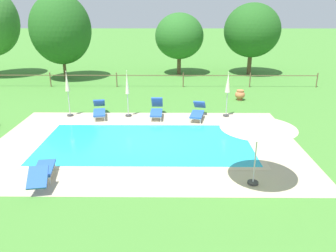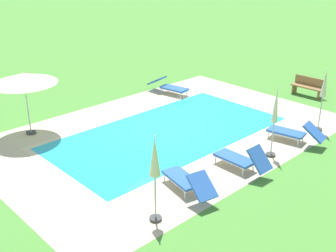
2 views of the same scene
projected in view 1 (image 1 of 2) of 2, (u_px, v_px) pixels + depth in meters
ground_plane at (146, 143)px, 14.37m from camera, size 160.00×160.00×0.00m
pool_deck_paving at (146, 143)px, 14.37m from camera, size 12.98×8.67×0.01m
swimming_pool_water at (146, 143)px, 14.37m from camera, size 8.86×4.55×0.01m
pool_coping_rim at (146, 143)px, 14.37m from camera, size 9.34×5.03×0.01m
sun_lounger_north_near_steps at (157, 110)px, 17.67m from camera, size 0.62×1.90×0.96m
sun_lounger_north_mid at (198, 112)px, 17.43m from camera, size 1.00×2.08×0.83m
sun_lounger_north_far at (99, 110)px, 17.71m from camera, size 0.97×2.08×0.83m
sun_lounger_south_end at (42, 171)px, 11.15m from camera, size 0.95×2.13×0.74m
patio_umbrella_open_foreground at (259, 123)px, 10.35m from camera, size 2.37×2.37×2.37m
patio_umbrella_closed_row_west at (228, 86)px, 17.34m from camera, size 0.32×0.32×2.38m
patio_umbrella_closed_row_mid_west at (127, 88)px, 17.38m from camera, size 0.32×0.32×2.45m
patio_umbrella_closed_row_centre at (67, 87)px, 17.40m from camera, size 0.32×0.32×2.42m
terracotta_urn_near_fence at (240, 95)px, 20.86m from camera, size 0.61×0.61×0.64m
perimeter_fence at (150, 77)px, 24.13m from camera, size 24.09×0.08×1.05m
tree_far_west at (179, 36)px, 27.98m from camera, size 4.03×4.03×5.07m
tree_west_mid at (61, 29)px, 25.82m from camera, size 4.65×4.65×6.53m
tree_centre at (252, 30)px, 27.82m from camera, size 4.64×4.64×5.84m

